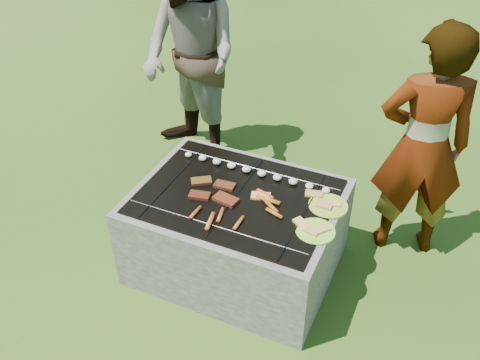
% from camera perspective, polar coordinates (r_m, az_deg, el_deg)
% --- Properties ---
extents(lawn, '(60.00, 60.00, 0.00)m').
position_cam_1_polar(lawn, '(3.81, -0.31, -8.90)').
color(lawn, '#234310').
rests_on(lawn, ground).
extents(fire_pit, '(1.30, 1.00, 0.62)m').
position_cam_1_polar(fire_pit, '(3.61, -0.33, -5.76)').
color(fire_pit, gray).
rests_on(fire_pit, ground).
extents(mushrooms, '(1.05, 0.06, 0.04)m').
position_cam_1_polar(mushrooms, '(3.58, 1.57, 0.92)').
color(mushrooms, white).
rests_on(mushrooms, fire_pit).
extents(pork_slabs, '(0.39, 0.26, 0.02)m').
position_cam_1_polar(pork_slabs, '(3.42, -2.75, -1.20)').
color(pork_slabs, '#995A1B').
rests_on(pork_slabs, fire_pit).
extents(sausages, '(0.52, 0.49, 0.03)m').
position_cam_1_polar(sausages, '(3.27, 0.57, -3.15)').
color(sausages, orange).
rests_on(sausages, fire_pit).
extents(bread_on_grate, '(0.45, 0.40, 0.02)m').
position_cam_1_polar(bread_on_grate, '(3.35, 5.17, -2.34)').
color(bread_on_grate, '#EFC47A').
rests_on(bread_on_grate, fire_pit).
extents(plate_far, '(0.32, 0.32, 0.03)m').
position_cam_1_polar(plate_far, '(3.36, 9.37, -2.75)').
color(plate_far, gold).
rests_on(plate_far, fire_pit).
extents(plate_near, '(0.31, 0.31, 0.03)m').
position_cam_1_polar(plate_near, '(3.17, 8.06, -5.43)').
color(plate_near, '#C9FA3B').
rests_on(plate_near, fire_pit).
extents(cook, '(0.71, 0.58, 1.68)m').
position_cam_1_polar(cook, '(3.64, 18.91, 3.37)').
color(cook, '#A29587').
rests_on(cook, ground).
extents(bystander, '(1.13, 1.04, 1.88)m').
position_cam_1_polar(bystander, '(4.44, -5.33, 12.82)').
color(bystander, gray).
rests_on(bystander, ground).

